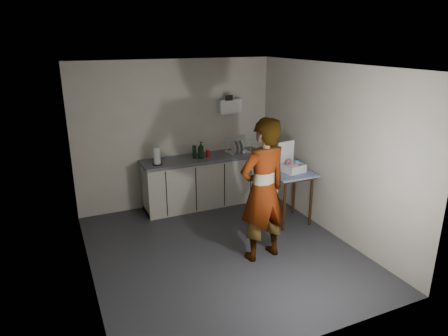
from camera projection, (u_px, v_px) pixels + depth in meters
name	position (u px, v px, depth m)	size (l,w,h in m)	color
ground	(222.00, 251.00, 5.78)	(4.00, 4.00, 0.00)	#2B2B30
wall_back	(177.00, 134.00, 7.09)	(3.60, 0.02, 2.60)	#B7B29F
wall_right	(330.00, 151.00, 6.07)	(0.02, 4.00, 2.60)	#B7B29F
wall_left	(83.00, 185.00, 4.67)	(0.02, 4.00, 2.60)	#B7B29F
ceiling	(222.00, 67.00, 4.97)	(3.60, 4.00, 0.01)	white
kitchen_counter	(204.00, 182.00, 7.27)	(2.24, 0.62, 0.91)	black
wall_shelf	(229.00, 106.00, 7.28)	(0.42, 0.18, 0.37)	white
side_table	(290.00, 178.00, 6.46)	(0.69, 0.69, 0.88)	#3B1F0D
standing_man	(263.00, 190.00, 5.33)	(0.73, 0.48, 1.99)	#B2A593
soap_bottle	(201.00, 150.00, 6.99)	(0.12, 0.12, 0.30)	black
soda_can	(208.00, 154.00, 7.08)	(0.07, 0.07, 0.13)	red
dark_bottle	(194.00, 152.00, 6.99)	(0.07, 0.07, 0.23)	black
paper_towel	(157.00, 156.00, 6.65)	(0.17, 0.17, 0.30)	black
dish_rack	(238.00, 150.00, 7.34)	(0.41, 0.31, 0.29)	white
bakery_box	(291.00, 165.00, 6.43)	(0.37, 0.38, 0.46)	white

